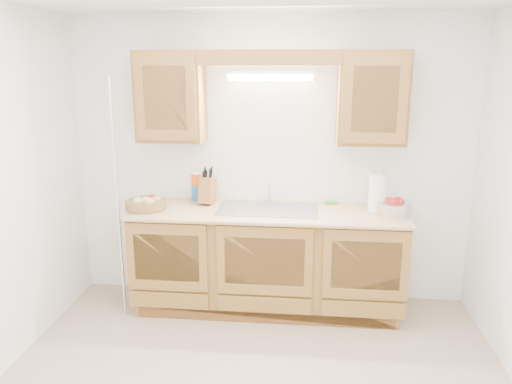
# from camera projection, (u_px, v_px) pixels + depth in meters

# --- Properties ---
(room) EXTENTS (3.52, 3.50, 2.50)m
(room) POSITION_uv_depth(u_px,v_px,m) (252.00, 210.00, 2.96)
(room) COLOR tan
(room) RESTS_ON ground
(base_cabinets) EXTENTS (2.20, 0.60, 0.86)m
(base_cabinets) POSITION_uv_depth(u_px,v_px,m) (267.00, 260.00, 4.32)
(base_cabinets) COLOR olive
(base_cabinets) RESTS_ON ground
(countertop) EXTENTS (2.30, 0.63, 0.04)m
(countertop) POSITION_uv_depth(u_px,v_px,m) (267.00, 212.00, 4.19)
(countertop) COLOR tan
(countertop) RESTS_ON base_cabinets
(upper_cabinet_left) EXTENTS (0.55, 0.33, 0.75)m
(upper_cabinet_left) POSITION_uv_depth(u_px,v_px,m) (171.00, 96.00, 4.18)
(upper_cabinet_left) COLOR olive
(upper_cabinet_left) RESTS_ON room
(upper_cabinet_right) EXTENTS (0.55, 0.33, 0.75)m
(upper_cabinet_right) POSITION_uv_depth(u_px,v_px,m) (372.00, 98.00, 4.02)
(upper_cabinet_right) COLOR olive
(upper_cabinet_right) RESTS_ON room
(valance) EXTENTS (2.20, 0.05, 0.12)m
(valance) POSITION_uv_depth(u_px,v_px,m) (268.00, 57.00, 3.88)
(valance) COLOR olive
(valance) RESTS_ON room
(fluorescent_fixture) EXTENTS (0.76, 0.08, 0.08)m
(fluorescent_fixture) POSITION_uv_depth(u_px,v_px,m) (270.00, 75.00, 4.14)
(fluorescent_fixture) COLOR white
(fluorescent_fixture) RESTS_ON room
(sink) EXTENTS (0.84, 0.46, 0.36)m
(sink) POSITION_uv_depth(u_px,v_px,m) (268.00, 217.00, 4.23)
(sink) COLOR #9E9EA3
(sink) RESTS_ON countertop
(wire_shelf_pole) EXTENTS (0.03, 0.03, 2.00)m
(wire_shelf_pole) POSITION_uv_depth(u_px,v_px,m) (118.00, 203.00, 4.04)
(wire_shelf_pole) COLOR silver
(wire_shelf_pole) RESTS_ON ground
(outlet_plate) EXTENTS (0.08, 0.01, 0.12)m
(outlet_plate) POSITION_uv_depth(u_px,v_px,m) (379.00, 176.00, 4.33)
(outlet_plate) COLOR white
(outlet_plate) RESTS_ON room
(fruit_basket) EXTENTS (0.44, 0.44, 0.11)m
(fruit_basket) POSITION_uv_depth(u_px,v_px,m) (146.00, 203.00, 4.22)
(fruit_basket) COLOR olive
(fruit_basket) RESTS_ON countertop
(knife_block) EXTENTS (0.15, 0.21, 0.33)m
(knife_block) POSITION_uv_depth(u_px,v_px,m) (207.00, 190.00, 4.35)
(knife_block) COLOR olive
(knife_block) RESTS_ON countertop
(orange_canister) EXTENTS (0.10, 0.10, 0.25)m
(orange_canister) POSITION_uv_depth(u_px,v_px,m) (196.00, 186.00, 4.47)
(orange_canister) COLOR #FF5E0E
(orange_canister) RESTS_ON countertop
(soap_bottle) EXTENTS (0.10, 0.11, 0.20)m
(soap_bottle) POSITION_uv_depth(u_px,v_px,m) (197.00, 189.00, 4.47)
(soap_bottle) COLOR blue
(soap_bottle) RESTS_ON countertop
(sponge) EXTENTS (0.10, 0.07, 0.02)m
(sponge) POSITION_uv_depth(u_px,v_px,m) (331.00, 203.00, 4.38)
(sponge) COLOR #CC333F
(sponge) RESTS_ON countertop
(paper_towel) EXTENTS (0.18, 0.18, 0.38)m
(paper_towel) POSITION_uv_depth(u_px,v_px,m) (378.00, 193.00, 4.09)
(paper_towel) COLOR silver
(paper_towel) RESTS_ON countertop
(apple_bowl) EXTENTS (0.34, 0.34, 0.15)m
(apple_bowl) POSITION_uv_depth(u_px,v_px,m) (394.00, 207.00, 4.05)
(apple_bowl) COLOR silver
(apple_bowl) RESTS_ON countertop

